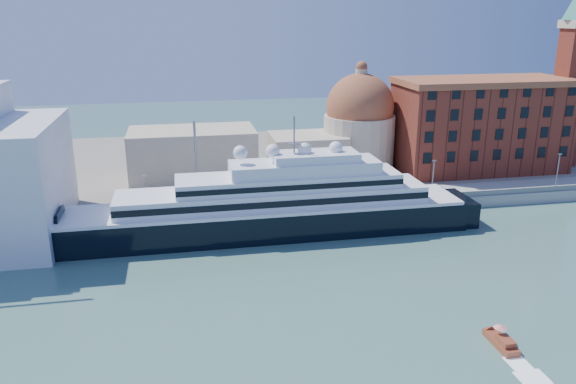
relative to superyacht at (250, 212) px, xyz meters
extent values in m
plane|color=#365D53|center=(10.60, -23.00, -4.55)|extent=(400.00, 400.00, 0.00)
cube|color=gray|center=(10.60, 11.00, -3.30)|extent=(180.00, 10.00, 2.50)
cube|color=slate|center=(10.60, 52.00, -3.55)|extent=(260.00, 72.00, 2.00)
cube|color=slate|center=(10.60, 6.50, -1.45)|extent=(180.00, 0.10, 1.20)
cube|color=black|center=(2.40, 0.00, -2.35)|extent=(78.28, 12.04, 6.52)
cone|color=black|center=(-38.74, 0.00, -2.35)|extent=(10.04, 12.04, 12.04)
cube|color=black|center=(41.54, 0.00, -2.55)|extent=(6.02, 11.04, 6.02)
cube|color=white|center=(2.40, 0.00, 1.17)|extent=(76.27, 12.24, 0.60)
cube|color=white|center=(4.41, 0.00, 2.97)|extent=(58.21, 10.04, 3.01)
cube|color=black|center=(4.41, -5.01, 2.97)|extent=(58.21, 0.15, 1.20)
cube|color=white|center=(7.42, 0.00, 5.78)|extent=(42.15, 9.03, 2.61)
cube|color=white|center=(10.43, 0.00, 8.29)|extent=(28.10, 8.03, 2.41)
cube|color=white|center=(12.44, 0.00, 10.30)|extent=(16.06, 7.03, 1.61)
cylinder|color=slate|center=(8.43, 0.00, 14.51)|extent=(0.30, 0.30, 7.03)
sphere|color=white|center=(-1.61, 0.00, 11.70)|extent=(2.61, 2.61, 2.61)
sphere|color=white|center=(4.41, 0.00, 11.70)|extent=(2.61, 2.61, 2.61)
sphere|color=white|center=(10.43, 0.00, 11.70)|extent=(2.61, 2.61, 2.61)
sphere|color=white|center=(16.45, 0.00, 11.70)|extent=(2.61, 2.61, 2.61)
cube|color=maroon|center=(26.40, -43.56, -4.21)|extent=(1.98, 5.89, 0.98)
cube|color=maroon|center=(26.40, -44.54, -3.38)|extent=(1.58, 2.46, 0.79)
cylinder|color=slate|center=(26.40, -43.07, -2.98)|extent=(0.06, 0.06, 1.57)
cone|color=red|center=(26.40, -43.07, -2.10)|extent=(1.77, 1.77, 0.39)
cube|color=maroon|center=(62.60, 29.00, 8.45)|extent=(42.00, 18.00, 22.00)
cube|color=brown|center=(62.60, 29.00, 19.95)|extent=(43.00, 19.00, 1.50)
cube|color=maroon|center=(86.60, 29.00, 14.95)|extent=(6.00, 6.00, 35.00)
cylinder|color=beige|center=(32.60, 35.00, 4.45)|extent=(18.00, 18.00, 14.00)
sphere|color=brown|center=(32.60, 35.00, 13.45)|extent=(17.00, 17.00, 17.00)
cylinder|color=beige|center=(32.60, 35.00, 21.45)|extent=(3.00, 3.00, 3.00)
cube|color=beige|center=(18.60, 33.00, 2.45)|extent=(18.00, 14.00, 10.00)
cube|color=beige|center=(-9.40, 35.00, 3.45)|extent=(30.00, 16.00, 12.00)
cylinder|color=slate|center=(-19.40, 8.00, 1.95)|extent=(0.24, 0.24, 8.00)
cube|color=slate|center=(-19.40, 8.00, 6.05)|extent=(0.80, 0.30, 0.25)
cylinder|color=slate|center=(10.60, 8.00, 1.95)|extent=(0.24, 0.24, 8.00)
cube|color=slate|center=(10.60, 8.00, 6.05)|extent=(0.80, 0.30, 0.25)
cylinder|color=slate|center=(40.60, 8.00, 1.95)|extent=(0.24, 0.24, 8.00)
cube|color=slate|center=(40.60, 8.00, 6.05)|extent=(0.80, 0.30, 0.25)
cylinder|color=slate|center=(70.60, 8.00, 1.95)|extent=(0.24, 0.24, 8.00)
cube|color=slate|center=(70.60, 8.00, 6.05)|extent=(0.80, 0.30, 0.25)
cylinder|color=slate|center=(-9.40, 10.00, 6.95)|extent=(0.50, 0.50, 18.00)
camera|label=1|loc=(-12.25, -99.46, 35.82)|focal=35.00mm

